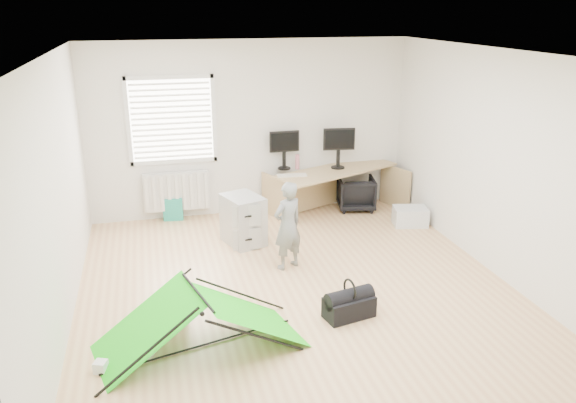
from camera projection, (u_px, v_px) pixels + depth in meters
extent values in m
plane|color=tan|center=(296.00, 288.00, 6.64)|extent=(5.50, 5.50, 0.00)
cube|color=silver|center=(251.00, 129.00, 8.71)|extent=(5.00, 0.02, 2.70)
cube|color=silver|center=(172.00, 120.00, 8.33)|extent=(1.20, 0.06, 1.20)
cube|color=silver|center=(177.00, 191.00, 8.66)|extent=(1.00, 0.12, 0.60)
cube|color=tan|center=(336.00, 191.00, 9.00)|extent=(2.17, 1.42, 0.71)
cube|color=#AAACAF|center=(243.00, 220.00, 7.79)|extent=(0.62, 0.71, 0.69)
cube|color=black|center=(284.00, 155.00, 8.84)|extent=(0.47, 0.11, 0.45)
cube|color=black|center=(338.00, 154.00, 8.88)|extent=(0.51, 0.18, 0.48)
cube|color=beige|center=(292.00, 175.00, 8.54)|extent=(0.46, 0.19, 0.02)
cylinder|color=#BC6979|center=(297.00, 162.00, 8.87)|extent=(0.08, 0.08, 0.24)
imported|color=black|center=(356.00, 193.00, 9.14)|extent=(0.69, 0.70, 0.54)
imported|color=slate|center=(288.00, 226.00, 6.98)|extent=(0.49, 0.42, 1.14)
cube|color=silver|center=(410.00, 216.00, 8.51)|extent=(0.56, 0.45, 0.28)
cube|color=teal|center=(173.00, 209.00, 8.70)|extent=(0.31, 0.16, 0.35)
cube|color=black|center=(170.00, 312.00, 5.86)|extent=(0.38, 0.22, 0.27)
cube|color=silver|center=(101.00, 367.00, 5.11)|extent=(0.14, 0.14, 0.11)
cube|color=black|center=(349.00, 307.00, 5.99)|extent=(0.58, 0.38, 0.23)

